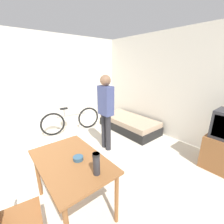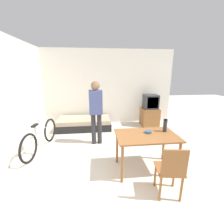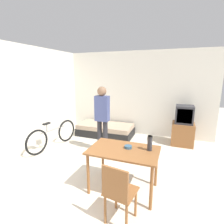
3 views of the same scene
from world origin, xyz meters
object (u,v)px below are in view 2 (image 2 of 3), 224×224
(thermos_flask, at_px, (165,125))
(dining_table, at_px, (146,139))
(tv, at_px, (150,112))
(person_standing, at_px, (96,108))
(wooden_chair, at_px, (171,170))
(daybed, at_px, (84,123))
(mate_bowl, at_px, (148,132))
(bicycle, at_px, (41,137))

(thermos_flask, bearing_deg, dining_table, -164.68)
(tv, xyz_separation_m, person_standing, (-1.95, -1.24, 0.48))
(wooden_chair, bearing_deg, person_standing, 118.64)
(daybed, distance_m, wooden_chair, 3.51)
(mate_bowl, bearing_deg, dining_table, -127.96)
(bicycle, relative_size, thermos_flask, 6.58)
(bicycle, xyz_separation_m, mate_bowl, (2.39, -0.99, 0.45))
(tv, distance_m, person_standing, 2.36)
(thermos_flask, xyz_separation_m, mate_bowl, (-0.36, -0.04, -0.12))
(dining_table, bearing_deg, bicycle, 155.55)
(tv, relative_size, thermos_flask, 4.46)
(thermos_flask, bearing_deg, person_standing, 139.54)
(dining_table, bearing_deg, thermos_flask, 15.32)
(person_standing, height_order, thermos_flask, person_standing)
(person_standing, distance_m, mate_bowl, 1.57)
(dining_table, bearing_deg, wooden_chair, -78.66)
(tv, xyz_separation_m, dining_table, (-1.01, -2.51, 0.14))
(wooden_chair, height_order, bicycle, wooden_chair)
(tv, bearing_deg, wooden_chair, -104.97)
(wooden_chair, bearing_deg, bicycle, 144.25)
(tv, relative_size, bicycle, 0.68)
(daybed, bearing_deg, wooden_chair, -64.68)
(wooden_chair, relative_size, bicycle, 0.53)
(daybed, height_order, person_standing, person_standing)
(tv, distance_m, bicycle, 3.65)
(wooden_chair, bearing_deg, daybed, 115.32)
(mate_bowl, bearing_deg, thermos_flask, 6.36)
(dining_table, height_order, person_standing, person_standing)
(daybed, relative_size, wooden_chair, 2.03)
(wooden_chair, xyz_separation_m, bicycle, (-2.48, 1.78, -0.17))
(person_standing, bearing_deg, wooden_chair, -61.36)
(person_standing, bearing_deg, bicycle, -171.55)
(tv, bearing_deg, thermos_flask, -104.00)
(mate_bowl, bearing_deg, person_standing, 129.92)
(bicycle, bearing_deg, wooden_chair, -35.75)
(bicycle, relative_size, person_standing, 0.99)
(thermos_flask, height_order, mate_bowl, thermos_flask)
(dining_table, height_order, thermos_flask, thermos_flask)
(dining_table, relative_size, wooden_chair, 1.31)
(dining_table, relative_size, thermos_flask, 4.55)
(tv, bearing_deg, bicycle, -156.64)
(daybed, height_order, mate_bowl, mate_bowl)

